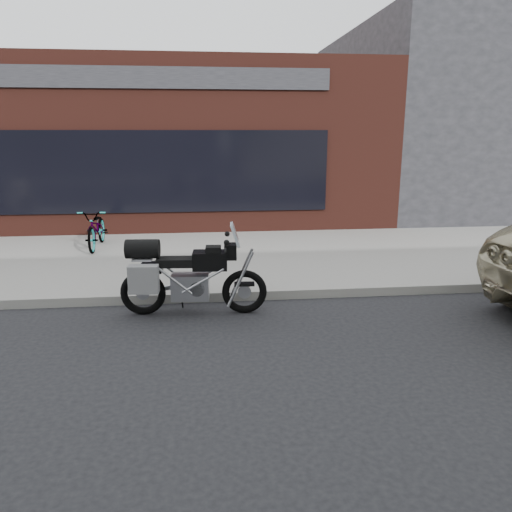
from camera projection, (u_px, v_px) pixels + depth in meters
name	position (u px, v px, depth m)	size (l,w,h in m)	color
ground	(230.00, 460.00, 4.15)	(120.00, 120.00, 0.00)	black
near_sidewalk	(211.00, 254.00, 10.89)	(44.00, 6.00, 0.15)	gray
storefront	(146.00, 144.00, 16.89)	(14.00, 10.07, 4.50)	#4D2119
neighbour_building	(483.00, 122.00, 17.98)	(10.00, 10.00, 6.00)	#242428
motorcycle	(183.00, 276.00, 7.35)	(2.18, 0.70, 1.38)	black
bicycle_front	(97.00, 228.00, 11.01)	(0.58, 1.67, 0.88)	gray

